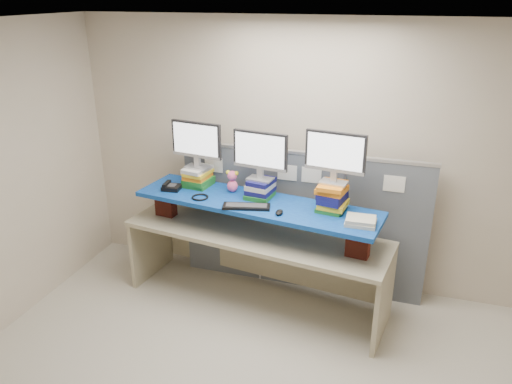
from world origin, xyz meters
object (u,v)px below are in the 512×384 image
(monitor_center, at_px, (260,153))
(keyboard, at_px, (246,206))
(desk_phone, at_px, (171,187))
(desk, at_px, (256,246))
(monitor_left, at_px, (196,142))
(blue_board, at_px, (256,204))
(monitor_right, at_px, (335,155))

(monitor_center, height_order, keyboard, monitor_center)
(monitor_center, relative_size, desk_phone, 2.87)
(desk, height_order, keyboard, keyboard)
(monitor_left, relative_size, keyboard, 1.18)
(monitor_center, bearing_deg, keyboard, -91.41)
(blue_board, distance_m, monitor_right, 0.92)
(desk, distance_m, keyboard, 0.53)
(desk, relative_size, monitor_left, 4.95)
(desk, distance_m, monitor_left, 1.20)
(desk_phone, bearing_deg, desk, -8.17)
(monitor_center, relative_size, monitor_right, 1.00)
(monitor_left, height_order, desk_phone, monitor_left)
(desk_phone, bearing_deg, keyboard, -18.78)
(blue_board, bearing_deg, keyboard, -96.51)
(desk, xyz_separation_m, monitor_left, (-0.70, 0.22, 0.96))
(monitor_right, xyz_separation_m, desk_phone, (-1.65, 0.02, -0.51))
(monitor_center, bearing_deg, monitor_left, 180.00)
(monitor_center, bearing_deg, blue_board, -84.16)
(desk, distance_m, blue_board, 0.46)
(desk_phone, bearing_deg, monitor_left, 32.52)
(monitor_left, relative_size, desk_phone, 2.87)
(keyboard, bearing_deg, desk, 62.45)
(blue_board, height_order, monitor_right, monitor_right)
(monitor_left, bearing_deg, monitor_right, -0.00)
(desk, relative_size, monitor_right, 4.95)
(keyboard, bearing_deg, monitor_right, 0.21)
(monitor_right, bearing_deg, blue_board, -170.63)
(desk_phone, bearing_deg, monitor_center, -0.79)
(desk, bearing_deg, blue_board, -55.59)
(desk, bearing_deg, monitor_right, 9.37)
(monitor_left, bearing_deg, desk_phone, -133.91)
(keyboard, xyz_separation_m, desk_phone, (-0.88, 0.20, 0.01))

